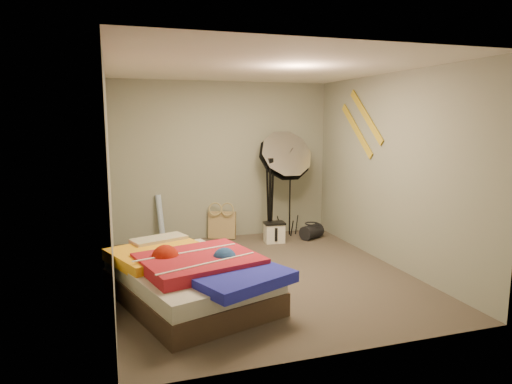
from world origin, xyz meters
name	(u,v)px	position (x,y,z in m)	size (l,w,h in m)	color
floor	(263,275)	(0.00, 0.00, 0.00)	(4.00, 4.00, 0.00)	brown
ceiling	(263,68)	(0.00, 0.00, 2.50)	(4.00, 4.00, 0.00)	silver
wall_back	(224,161)	(0.00, 2.00, 1.25)	(3.50, 3.50, 0.00)	gray
wall_front	(344,205)	(0.00, -2.00, 1.25)	(3.50, 3.50, 0.00)	gray
wall_left	(110,181)	(-1.75, 0.00, 1.25)	(4.00, 4.00, 0.00)	gray
wall_right	(390,170)	(1.75, 0.00, 1.25)	(4.00, 4.00, 0.00)	gray
tote_bag	(222,225)	(-0.06, 1.90, 0.22)	(0.44, 0.13, 0.44)	tan
wrapping_roll	(161,219)	(-1.04, 1.90, 0.38)	(0.09, 0.09, 0.76)	#658ED0
camera_case	(274,233)	(0.66, 1.40, 0.15)	(0.30, 0.21, 0.30)	white
duffel_bag	(312,232)	(1.31, 1.43, 0.11)	(0.23, 0.23, 0.37)	black
wall_stripe_upper	(366,116)	(1.73, 0.60, 1.95)	(0.02, 1.10, 0.10)	gold
wall_stripe_lower	(357,130)	(1.73, 0.85, 1.75)	(0.02, 1.10, 0.10)	gold
bed	(190,277)	(-0.99, -0.53, 0.27)	(1.82, 2.15, 0.53)	#463427
photo_umbrella	(284,157)	(0.91, 1.66, 1.31)	(1.05, 0.79, 1.82)	black
camera_tripod	(270,194)	(0.61, 1.49, 0.76)	(0.09, 0.09, 1.32)	black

